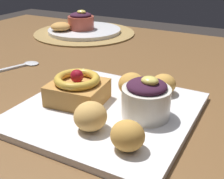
% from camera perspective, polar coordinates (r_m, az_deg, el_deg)
% --- Properties ---
extents(dining_table, '(1.49, 1.02, 0.73)m').
position_cam_1_polar(dining_table, '(0.71, 0.65, -4.43)').
color(dining_table, brown).
rests_on(dining_table, ground_plane).
extents(woven_placemat, '(0.36, 0.36, 0.00)m').
position_cam_1_polar(woven_placemat, '(1.09, -5.30, 10.81)').
color(woven_placemat, '#997A47').
rests_on(woven_placemat, dining_table).
extents(front_plate, '(0.30, 0.30, 0.01)m').
position_cam_1_polar(front_plate, '(0.53, -1.03, -4.16)').
color(front_plate, white).
rests_on(front_plate, dining_table).
extents(cake_slice, '(0.10, 0.10, 0.06)m').
position_cam_1_polar(cake_slice, '(0.54, -6.46, 0.07)').
color(cake_slice, '#B77F3D').
rests_on(cake_slice, front_plate).
extents(berry_ramekin, '(0.08, 0.08, 0.07)m').
position_cam_1_polar(berry_ramekin, '(0.49, 6.59, -1.76)').
color(berry_ramekin, silver).
rests_on(berry_ramekin, front_plate).
extents(fritter_front, '(0.05, 0.05, 0.04)m').
position_cam_1_polar(fritter_front, '(0.41, 3.01, -8.85)').
color(fritter_front, gold).
rests_on(fritter_front, front_plate).
extents(fritter_middle, '(0.05, 0.05, 0.04)m').
position_cam_1_polar(fritter_middle, '(0.58, 9.91, 1.05)').
color(fritter_middle, gold).
rests_on(fritter_middle, front_plate).
extents(fritter_back, '(0.05, 0.05, 0.05)m').
position_cam_1_polar(fritter_back, '(0.45, -4.17, -5.16)').
color(fritter_back, tan).
rests_on(fritter_back, front_plate).
extents(fritter_extra, '(0.05, 0.05, 0.04)m').
position_cam_1_polar(fritter_extra, '(0.57, 3.80, 1.03)').
color(fritter_extra, gold).
rests_on(fritter_extra, front_plate).
extents(back_plate, '(0.26, 0.26, 0.01)m').
position_cam_1_polar(back_plate, '(1.09, -5.32, 11.25)').
color(back_plate, white).
rests_on(back_plate, woven_placemat).
extents(back_ramekin, '(0.09, 0.09, 0.07)m').
position_cam_1_polar(back_ramekin, '(1.08, -6.01, 13.04)').
color(back_ramekin, '#B24C3D').
rests_on(back_ramekin, back_plate).
extents(back_pastry, '(0.07, 0.07, 0.03)m').
position_cam_1_polar(back_pastry, '(1.06, -9.83, 11.86)').
color(back_pastry, '#C68E47').
rests_on(back_pastry, back_plate).
extents(spoon, '(0.06, 0.12, 0.00)m').
position_cam_1_polar(spoon, '(0.79, -17.00, 4.43)').
color(spoon, silver).
rests_on(spoon, dining_table).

